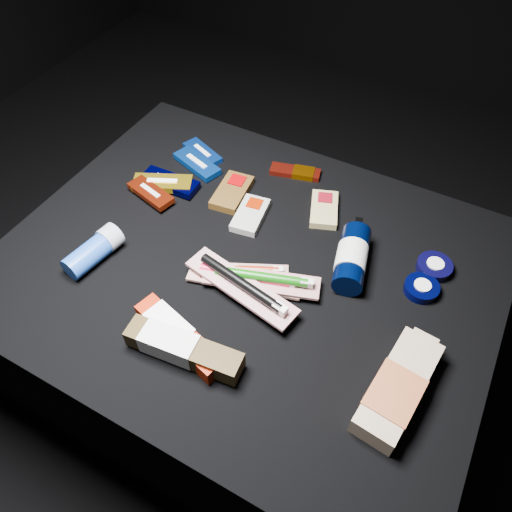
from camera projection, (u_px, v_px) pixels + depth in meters
The scene contains 22 objects.
ground at pixel (249, 358), 1.32m from camera, with size 3.00×3.00×0.00m, color black.
cloth_table at pixel (248, 317), 1.16m from camera, with size 0.98×0.78×0.40m, color black.
luna_bar_0 at pixel (202, 153), 1.23m from camera, with size 0.12×0.08×0.01m.
luna_bar_1 at pixel (197, 164), 1.20m from camera, with size 0.13×0.08×0.02m.
luna_bar_2 at pixel (170, 182), 1.15m from camera, with size 0.14×0.06×0.02m.
luna_bar_3 at pixel (163, 183), 1.14m from camera, with size 0.14×0.10×0.02m.
luna_bar_4 at pixel (151, 193), 1.12m from camera, with size 0.12×0.07×0.02m.
clif_bar_0 at pixel (233, 191), 1.14m from camera, with size 0.08×0.13×0.02m.
clif_bar_1 at pixel (251, 214), 1.09m from camera, with size 0.07×0.12×0.02m.
clif_bar_2 at pixel (324, 208), 1.10m from camera, with size 0.09×0.12×0.02m.
power_bar at pixel (298, 172), 1.18m from camera, with size 0.12×0.07×0.01m.
lotion_bottle at pixel (352, 258), 0.98m from camera, with size 0.09×0.19×0.06m.
cream_tin_upper at pixel (434, 267), 0.99m from camera, with size 0.07×0.07×0.02m.
cream_tin_lower at pixel (421, 288), 0.96m from camera, with size 0.07×0.07×0.02m.
bodywash_bottle at pixel (397, 389), 0.81m from camera, with size 0.09×0.22×0.04m.
deodorant_stick at pixel (94, 251), 1.00m from camera, with size 0.07×0.13×0.05m.
toothbrush_pack_0 at pixel (243, 271), 0.99m from camera, with size 0.18×0.12×0.02m.
toothbrush_pack_1 at pixel (246, 278), 0.97m from camera, with size 0.23×0.11×0.02m.
toothbrush_pack_2 at pixel (263, 279), 0.96m from camera, with size 0.23×0.12×0.03m.
toothbrush_pack_3 at pixel (242, 286), 0.94m from camera, with size 0.25×0.10×0.03m.
toothpaste_carton_red at pixel (176, 334), 0.88m from camera, with size 0.20×0.09×0.04m.
toothpaste_carton_green at pixel (179, 347), 0.86m from camera, with size 0.21×0.07×0.04m.
Camera 1 is at (0.32, -0.55, 1.18)m, focal length 35.00 mm.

